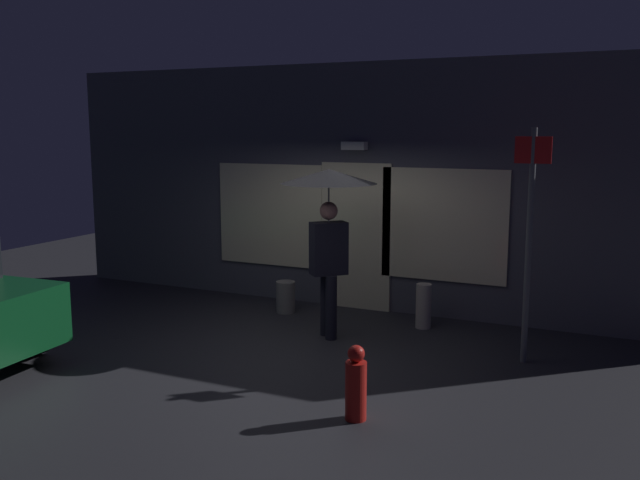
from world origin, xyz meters
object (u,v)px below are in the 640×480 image
(sidewalk_bollard, at_px, (286,297))
(sidewalk_bollard_2, at_px, (424,306))
(person_with_umbrella, at_px, (329,204))
(street_sign_post, at_px, (529,233))
(fire_hydrant, at_px, (356,385))

(sidewalk_bollard, xyz_separation_m, sidewalk_bollard_2, (2.08, 0.09, 0.07))
(person_with_umbrella, xyz_separation_m, sidewalk_bollard_2, (1.00, 0.93, -1.45))
(person_with_umbrella, relative_size, street_sign_post, 0.81)
(person_with_umbrella, height_order, sidewalk_bollard, person_with_umbrella)
(street_sign_post, relative_size, sidewalk_bollard, 5.79)
(sidewalk_bollard, xyz_separation_m, fire_hydrant, (2.37, -3.10, 0.10))
(person_with_umbrella, distance_m, street_sign_post, 2.48)
(sidewalk_bollard_2, bearing_deg, street_sign_post, -30.52)
(street_sign_post, distance_m, sidewalk_bollard, 3.85)
(person_with_umbrella, bearing_deg, sidewalk_bollard_2, 179.03)
(person_with_umbrella, relative_size, sidewalk_bollard_2, 3.58)
(sidewalk_bollard_2, xyz_separation_m, fire_hydrant, (0.29, -3.19, 0.03))
(fire_hydrant, bearing_deg, person_with_umbrella, 119.89)
(street_sign_post, bearing_deg, sidewalk_bollard, 167.63)
(person_with_umbrella, xyz_separation_m, street_sign_post, (2.47, 0.07, -0.23))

